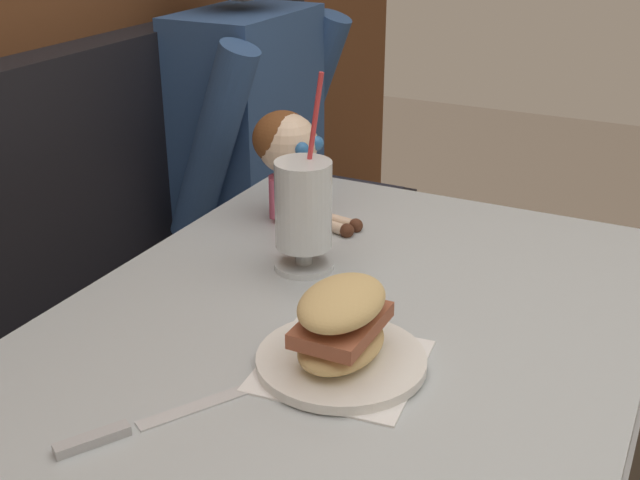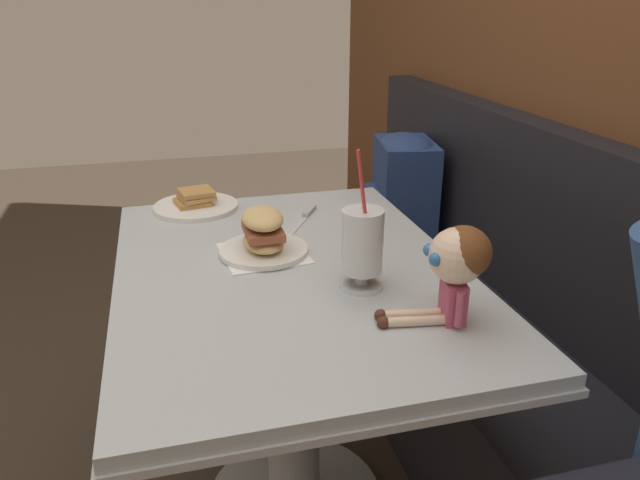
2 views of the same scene
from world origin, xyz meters
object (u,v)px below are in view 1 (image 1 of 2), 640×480
(sandwich_plate, at_px, (341,335))
(butter_knife, at_px, (122,430))
(milkshake_glass, at_px, (303,209))
(diner_patron, at_px, (262,130))
(seated_doll, at_px, (288,149))

(sandwich_plate, distance_m, butter_knife, 0.29)
(sandwich_plate, relative_size, butter_knife, 1.04)
(milkshake_glass, bearing_deg, diner_patron, 35.24)
(butter_knife, xyz_separation_m, diner_patron, (1.11, 0.46, -0.00))
(milkshake_glass, relative_size, sandwich_plate, 1.43)
(milkshake_glass, xyz_separation_m, seated_doll, (0.18, 0.13, 0.03))
(sandwich_plate, distance_m, seated_doll, 0.52)
(butter_knife, distance_m, diner_patron, 1.20)
(sandwich_plate, height_order, seated_doll, seated_doll)
(seated_doll, bearing_deg, sandwich_plate, -144.06)
(butter_knife, distance_m, seated_doll, 0.68)
(butter_knife, bearing_deg, sandwich_plate, -34.73)
(sandwich_plate, height_order, butter_knife, sandwich_plate)
(sandwich_plate, bearing_deg, diner_patron, 35.68)
(seated_doll, bearing_deg, butter_knife, -167.94)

